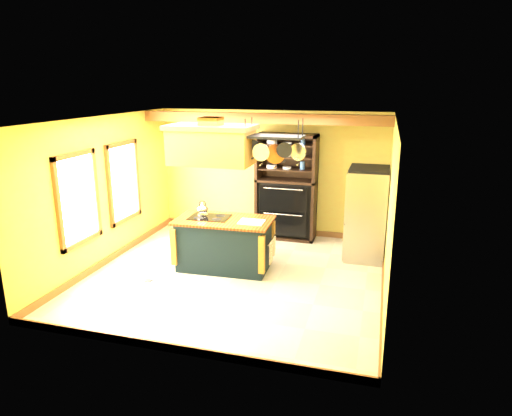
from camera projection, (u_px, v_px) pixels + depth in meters
The scene contains 15 objects.
floor at pixel (236, 275), 8.01m from camera, with size 5.00×5.00×0.00m, color beige.
ceiling at pixel (234, 119), 7.29m from camera, with size 5.00×5.00×0.00m, color white.
wall_back at pixel (271, 173), 9.97m from camera, with size 5.00×0.02×2.70m, color gold.
wall_front at pixel (168, 252), 5.33m from camera, with size 5.00×0.02×2.70m, color gold.
wall_left at pixel (105, 191), 8.31m from camera, with size 0.02×5.00×2.70m, color gold.
wall_right at pixel (390, 212), 7.00m from camera, with size 0.02×5.00×2.70m, color gold.
ceiling_beam at pixel (262, 118), 8.90m from camera, with size 5.00×0.15×0.20m, color brown.
window_near at pixel (78, 199), 7.54m from camera, with size 0.06×1.06×1.56m.
window_far at pixel (124, 182), 8.84m from camera, with size 0.06×1.06×1.56m.
kitchen_island at pixel (224, 243), 8.21m from camera, with size 1.75×1.02×1.11m.
range_hood at pixel (211, 144), 7.79m from camera, with size 1.49×0.84×0.80m.
pot_rack at pixel (274, 143), 7.50m from camera, with size 1.05×0.48×0.76m.
refrigerator at pixel (366, 216), 8.61m from camera, with size 0.74×0.88×1.71m.
hutch at pixel (286, 198), 9.77m from camera, with size 1.27×0.58×2.24m.
floor_register at pixel (145, 280), 7.79m from camera, with size 0.28×0.12×0.01m, color black.
Camera 1 is at (2.35, -7.04, 3.26)m, focal length 32.00 mm.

